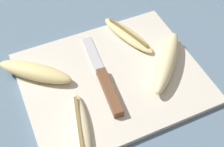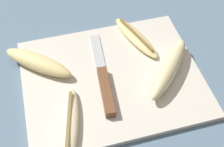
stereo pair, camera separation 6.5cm
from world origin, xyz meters
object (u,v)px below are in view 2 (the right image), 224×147
object	(u,v)px
banana_pale_long	(69,125)
banana_soft_right	(169,68)
banana_spotted_left	(136,37)
knife	(105,85)
banana_golden_short	(38,63)

from	to	relation	value
banana_pale_long	banana_soft_right	bearing A→B (deg)	18.10
banana_soft_right	banana_pale_long	distance (m)	0.24
banana_spotted_left	banana_pale_long	distance (m)	0.27
knife	banana_pale_long	xyz separation A→B (m)	(-0.09, -0.07, 0.00)
knife	banana_soft_right	xyz separation A→B (m)	(0.14, -0.00, 0.01)
knife	banana_spotted_left	xyz separation A→B (m)	(0.10, 0.11, 0.00)
banana_soft_right	banana_pale_long	world-z (taller)	banana_soft_right
banana_soft_right	banana_golden_short	xyz separation A→B (m)	(-0.26, 0.09, -0.00)
knife	banana_spotted_left	distance (m)	0.16
knife	banana_spotted_left	world-z (taller)	same
knife	banana_golden_short	size ratio (longest dim) A/B	1.52
knife	banana_pale_long	bearing A→B (deg)	-134.43
banana_pale_long	banana_golden_short	size ratio (longest dim) A/B	1.14
banana_soft_right	banana_pale_long	xyz separation A→B (m)	(-0.23, -0.07, -0.01)
knife	banana_pale_long	size ratio (longest dim) A/B	1.33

